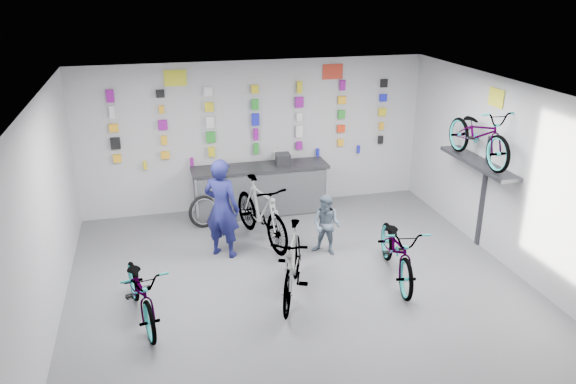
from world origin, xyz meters
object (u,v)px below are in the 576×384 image
object	(u,v)px
bike_right	(397,249)
customer	(327,225)
bike_center	(292,263)
bike_service	(261,211)
bike_left	(141,290)
counter	(261,191)
clerk	(222,208)

from	to	relation	value
bike_right	customer	world-z (taller)	customer
bike_center	bike_service	xyz separation A→B (m)	(-0.07, 1.94, 0.04)
bike_right	bike_center	bearing A→B (deg)	-165.26
bike_left	counter	bearing A→B (deg)	43.73
counter	bike_center	size ratio (longest dim) A/B	1.48
counter	customer	xyz separation A→B (m)	(0.74, -2.02, 0.05)
bike_service	customer	distance (m)	1.23
bike_service	clerk	distance (m)	0.87
clerk	bike_center	bearing A→B (deg)	152.46
bike_center	bike_left	bearing A→B (deg)	-156.30
bike_center	bike_right	size ratio (longest dim) A/B	0.96
counter	customer	distance (m)	2.15
counter	customer	size ratio (longest dim) A/B	2.52
bike_center	clerk	bearing A→B (deg)	138.48
bike_right	bike_service	distance (m)	2.56
counter	bike_center	xyz separation A→B (m)	(-0.18, -3.22, 0.06)
bike_service	bike_left	bearing A→B (deg)	-151.71
bike_left	bike_service	xyz separation A→B (m)	(2.11, 2.02, 0.13)
bike_center	bike_right	distance (m)	1.75
bike_left	bike_center	size ratio (longest dim) A/B	0.96
bike_right	bike_service	size ratio (longest dim) A/B	0.98
bike_left	customer	xyz separation A→B (m)	(3.09, 1.28, 0.07)
bike_service	bike_right	bearing A→B (deg)	-60.46
bike_left	bike_right	distance (m)	3.92
bike_right	customer	size ratio (longest dim) A/B	1.78
counter	clerk	bearing A→B (deg)	-121.23
bike_left	clerk	world-z (taller)	clerk
bike_left	customer	size ratio (longest dim) A/B	1.64
counter	bike_service	xyz separation A→B (m)	(-0.25, -1.28, 0.10)
customer	bike_left	bearing A→B (deg)	-120.65
clerk	bike_service	bearing A→B (deg)	-119.26
counter	bike_right	bearing A→B (deg)	-63.22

